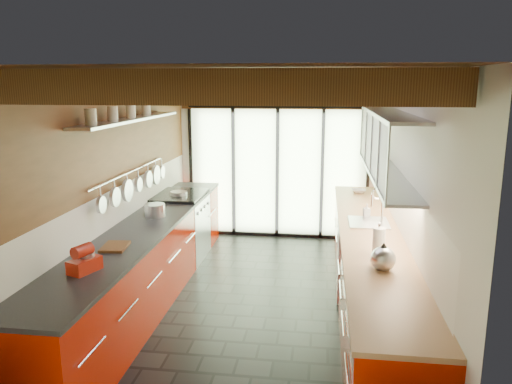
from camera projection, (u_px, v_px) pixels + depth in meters
ground at (255, 305)px, 5.74m from camera, size 5.50×5.50×0.00m
room_shell at (255, 164)px, 5.39m from camera, size 5.50×5.50×5.50m
ceiling_beams at (259, 87)px, 5.58m from camera, size 3.14×5.06×4.90m
glass_door at (278, 137)px, 7.99m from camera, size 2.95×0.10×2.90m
left_counter at (147, 262)px, 5.81m from camera, size 0.68×5.00×0.92m
range_stove at (181, 227)px, 7.21m from camera, size 0.66×0.90×0.97m
right_counter at (370, 273)px, 5.48m from camera, size 0.68×5.00×0.92m
sink_assembly at (370, 220)px, 5.75m from camera, size 0.45×0.52×0.43m
upper_cabinets_right at (388, 144)px, 5.45m from camera, size 0.34×3.00×3.00m
left_wall_fixtures at (134, 146)px, 5.84m from camera, size 0.28×2.60×0.96m
stand_mixer at (85, 260)px, 4.27m from camera, size 0.24×0.31×0.25m
pot_large at (155, 210)px, 6.03m from camera, size 0.30×0.30×0.16m
pot_small at (179, 195)px, 7.03m from camera, size 0.27×0.27×0.09m
cutting_board at (115, 247)px, 4.89m from camera, size 0.26×0.35×0.03m
kettle at (383, 257)px, 4.30m from camera, size 0.24×0.28×0.26m
paper_towel at (379, 242)px, 4.66m from camera, size 0.13×0.13×0.31m
soap_bottle at (367, 211)px, 6.00m from camera, size 0.09×0.09×0.17m
bowl at (359, 191)px, 7.36m from camera, size 0.22×0.22×0.05m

